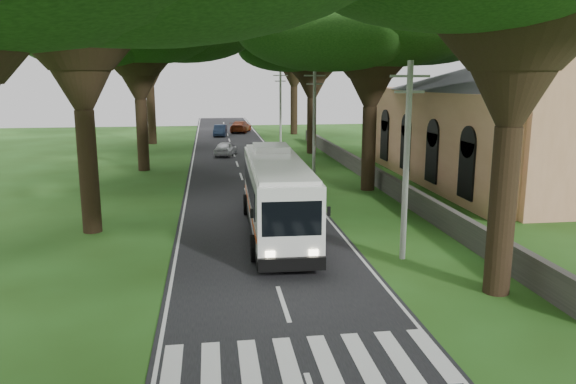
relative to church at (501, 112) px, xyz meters
name	(u,v)px	position (x,y,z in m)	size (l,w,h in m)	color
ground	(292,331)	(-17.86, -21.55, -4.91)	(140.00, 140.00, 0.00)	#274B15
road	(242,179)	(-17.86, 3.45, -4.90)	(8.00, 120.00, 0.04)	black
crosswalk	(303,364)	(-17.86, -23.55, -4.91)	(8.00, 3.00, 0.01)	silver
property_wall	(366,170)	(-8.86, 2.45, -4.31)	(0.35, 50.00, 1.20)	#383533
church	(501,112)	(0.00, 0.00, 0.00)	(14.00, 24.00, 11.60)	tan
pole_near	(407,158)	(-12.36, -15.55, -0.73)	(1.60, 0.24, 8.00)	gray
pole_mid	(314,120)	(-12.36, 4.45, -0.73)	(1.60, 0.24, 8.00)	gray
pole_far	(280,106)	(-12.36, 24.45, -0.73)	(1.60, 0.24, 8.00)	gray
tree_l_midb	(136,23)	(-25.36, 8.45, 6.36)	(15.35, 15.35, 14.61)	black
tree_l_far	(147,26)	(-26.36, 26.45, 7.67)	(13.50, 13.50, 15.63)	black
tree_r_mida	(373,17)	(-9.86, -1.55, 6.10)	(15.69, 15.69, 14.41)	black
tree_r_midb	(312,41)	(-10.36, 16.45, 5.69)	(12.78, 12.78, 13.47)	black
tree_r_far	(294,36)	(-9.36, 34.45, 7.30)	(14.24, 14.24, 15.37)	black
coach_bus	(276,194)	(-17.06, -11.01, -2.97)	(3.12, 12.25, 3.59)	white
distant_car_a	(226,148)	(-18.66, 15.88, -4.22)	(1.56, 3.89, 1.32)	silver
distant_car_b	(220,130)	(-18.80, 33.37, -4.20)	(1.44, 4.14, 1.36)	navy
distant_car_c	(241,126)	(-16.03, 37.64, -4.13)	(2.11, 5.18, 1.50)	maroon
pedestrian	(96,207)	(-26.04, -7.58, -4.14)	(0.56, 0.37, 1.53)	black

